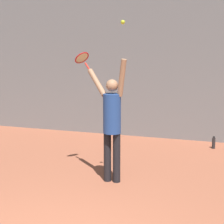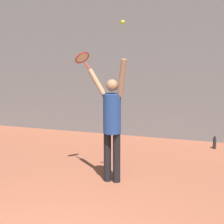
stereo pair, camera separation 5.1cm
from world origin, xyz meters
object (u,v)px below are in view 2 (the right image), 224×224
tennis_ball (123,22)px  water_bottle (215,143)px  tennis_player (112,120)px  tennis_racket (83,59)px

tennis_ball → water_bottle: (1.29, 2.91, -2.59)m
tennis_ball → tennis_player: bearing=152.7°
tennis_racket → tennis_ball: bearing=-29.7°
tennis_racket → tennis_player: bearing=-30.4°
tennis_player → tennis_racket: 1.30m
tennis_racket → tennis_ball: (0.92, -0.53, 0.61)m
tennis_player → water_bottle: size_ratio=7.51×
tennis_ball → water_bottle: tennis_ball is taller
tennis_racket → tennis_ball: size_ratio=5.43×
tennis_ball → water_bottle: 4.10m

